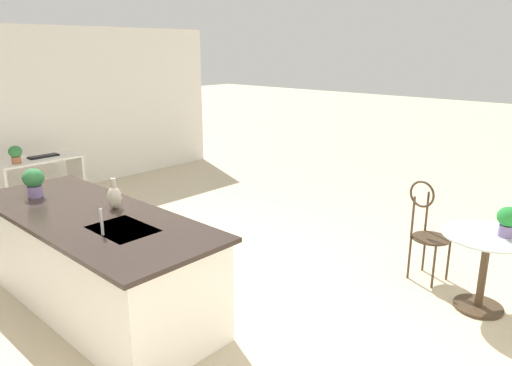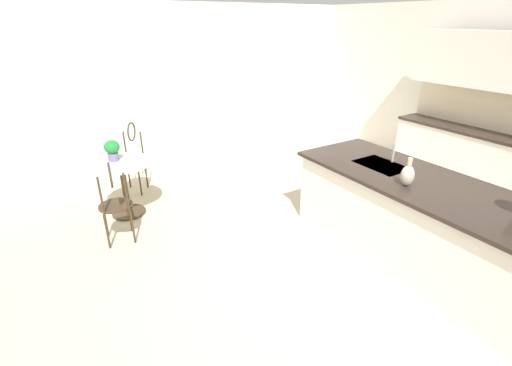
{
  "view_description": "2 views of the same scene",
  "coord_description": "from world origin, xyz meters",
  "px_view_note": "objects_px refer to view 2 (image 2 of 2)",
  "views": [
    {
      "loc": [
        -3.52,
        2.79,
        2.35
      ],
      "look_at": [
        -0.83,
        -0.14,
        1.21
      ],
      "focal_mm": 33.33,
      "sensor_mm": 36.0,
      "label": 1
    },
    {
      "loc": [
        2.2,
        -2.35,
        2.41
      ],
      "look_at": [
        -0.47,
        -0.68,
        0.98
      ],
      "focal_mm": 25.29,
      "sensor_mm": 36.0,
      "label": 2
    }
  ],
  "objects_px": {
    "chair_near_window": "(114,199)",
    "vase_on_counter": "(408,175)",
    "chair_by_island": "(132,155)",
    "bistro_table": "(124,183)",
    "potted_plant_on_table": "(112,149)"
  },
  "relations": [
    {
      "from": "chair_near_window",
      "to": "vase_on_counter",
      "type": "relative_size",
      "value": 3.62
    },
    {
      "from": "potted_plant_on_table",
      "to": "chair_near_window",
      "type": "bearing_deg",
      "value": -13.82
    },
    {
      "from": "chair_by_island",
      "to": "potted_plant_on_table",
      "type": "relative_size",
      "value": 3.81
    },
    {
      "from": "potted_plant_on_table",
      "to": "bistro_table",
      "type": "bearing_deg",
      "value": 23.91
    },
    {
      "from": "chair_near_window",
      "to": "vase_on_counter",
      "type": "distance_m",
      "value": 3.13
    },
    {
      "from": "bistro_table",
      "to": "potted_plant_on_table",
      "type": "bearing_deg",
      "value": -156.09
    },
    {
      "from": "bistro_table",
      "to": "vase_on_counter",
      "type": "distance_m",
      "value": 3.44
    },
    {
      "from": "vase_on_counter",
      "to": "chair_by_island",
      "type": "bearing_deg",
      "value": -151.03
    },
    {
      "from": "chair_by_island",
      "to": "vase_on_counter",
      "type": "distance_m",
      "value": 3.84
    },
    {
      "from": "chair_near_window",
      "to": "chair_by_island",
      "type": "relative_size",
      "value": 1.0
    },
    {
      "from": "chair_near_window",
      "to": "vase_on_counter",
      "type": "xyz_separation_m",
      "value": [
        1.96,
        2.4,
        0.46
      ]
    },
    {
      "from": "vase_on_counter",
      "to": "chair_near_window",
      "type": "bearing_deg",
      "value": -129.26
    },
    {
      "from": "chair_by_island",
      "to": "bistro_table",
      "type": "bearing_deg",
      "value": -23.25
    },
    {
      "from": "chair_near_window",
      "to": "potted_plant_on_table",
      "type": "height_order",
      "value": "chair_near_window"
    },
    {
      "from": "bistro_table",
      "to": "vase_on_counter",
      "type": "relative_size",
      "value": 2.78
    }
  ]
}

